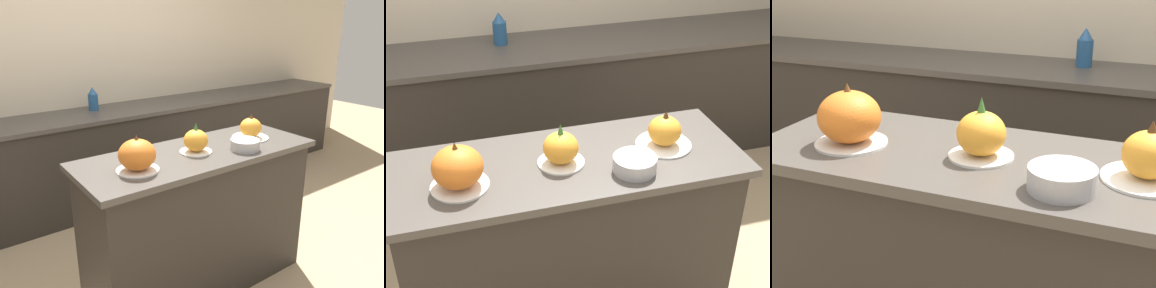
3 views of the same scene
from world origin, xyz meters
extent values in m
plane|color=tan|center=(0.00, 0.00, 0.00)|extent=(12.00, 12.00, 0.00)
cube|color=beige|center=(0.00, 1.78, 1.25)|extent=(8.00, 0.06, 2.50)
cube|color=#2D2823|center=(0.00, 0.00, 0.45)|extent=(1.40, 0.50, 0.89)
cube|color=#47423D|center=(0.00, 0.00, 0.91)|extent=(1.46, 0.56, 0.03)
cube|color=#2D2823|center=(0.00, 1.45, 0.42)|extent=(6.00, 0.56, 0.85)
cube|color=#47423D|center=(0.00, 1.45, 0.86)|extent=(6.00, 0.60, 0.03)
cylinder|color=white|center=(-0.44, -0.06, 0.93)|extent=(0.22, 0.22, 0.01)
ellipsoid|color=orange|center=(-0.44, -0.06, 1.01)|extent=(0.19, 0.19, 0.16)
cone|color=brown|center=(-0.44, -0.06, 1.11)|extent=(0.02, 0.02, 0.03)
cylinder|color=white|center=(-0.03, -0.01, 0.93)|extent=(0.19, 0.19, 0.01)
ellipsoid|color=orange|center=(-0.03, -0.01, 1.00)|extent=(0.14, 0.14, 0.13)
cone|color=#38702D|center=(-0.03, -0.01, 1.08)|extent=(0.03, 0.03, 0.05)
cylinder|color=white|center=(0.43, 0.01, 0.93)|extent=(0.24, 0.24, 0.01)
ellipsoid|color=orange|center=(0.43, 0.01, 1.00)|extent=(0.14, 0.14, 0.13)
cone|color=#4C2D14|center=(0.43, 0.01, 1.07)|extent=(0.03, 0.03, 0.03)
cylinder|color=#235184|center=(-0.02, 1.56, 0.96)|extent=(0.09, 0.09, 0.15)
cone|color=#235184|center=(-0.02, 1.56, 1.06)|extent=(0.08, 0.08, 0.06)
cylinder|color=#ADADB2|center=(0.24, -0.14, 0.96)|extent=(0.17, 0.17, 0.06)
camera|label=1|loc=(-1.26, -1.66, 1.66)|focal=35.00mm
camera|label=2|loc=(-0.47, -1.77, 2.10)|focal=50.00mm
camera|label=3|loc=(0.48, -1.35, 1.50)|focal=50.00mm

